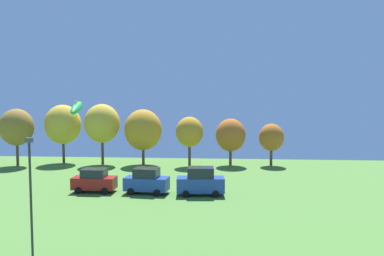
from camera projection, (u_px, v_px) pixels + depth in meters
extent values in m
ellipsoid|color=green|center=(76.00, 108.00, 24.31)|extent=(0.80, 2.39, 1.06)
cube|color=yellow|center=(76.00, 106.00, 24.30)|extent=(0.10, 0.21, 0.63)
cylinder|color=yellow|center=(77.00, 120.00, 24.36)|extent=(0.07, 0.13, 0.57)
cube|color=maroon|center=(94.00, 183.00, 38.86)|extent=(4.10, 1.87, 1.13)
cube|color=#1E232D|center=(94.00, 173.00, 38.78)|extent=(2.26, 1.70, 0.79)
cylinder|color=black|center=(104.00, 191.00, 37.89)|extent=(0.64, 0.23, 0.64)
cylinder|color=black|center=(110.00, 187.00, 39.69)|extent=(0.64, 0.23, 0.64)
cylinder|color=black|center=(78.00, 191.00, 38.11)|extent=(0.64, 0.23, 0.64)
cylinder|color=black|center=(85.00, 186.00, 39.91)|extent=(0.64, 0.23, 0.64)
cube|color=#234299|center=(147.00, 184.00, 38.28)|extent=(4.27, 2.29, 1.23)
cube|color=#1E232D|center=(147.00, 173.00, 38.20)|extent=(2.43, 1.94, 0.86)
cylinder|color=black|center=(157.00, 193.00, 37.19)|extent=(0.66, 0.29, 0.64)
cylinder|color=black|center=(162.00, 188.00, 38.99)|extent=(0.66, 0.29, 0.64)
cylinder|color=black|center=(131.00, 192.00, 37.66)|extent=(0.66, 0.29, 0.64)
cylinder|color=black|center=(137.00, 187.00, 39.47)|extent=(0.66, 0.29, 0.64)
cube|color=#234299|center=(201.00, 185.00, 37.58)|extent=(4.50, 2.12, 1.35)
cube|color=#1E232D|center=(201.00, 172.00, 37.49)|extent=(2.52, 1.83, 0.95)
cylinder|color=black|center=(216.00, 194.00, 36.73)|extent=(0.65, 0.27, 0.64)
cylinder|color=black|center=(215.00, 190.00, 38.53)|extent=(0.65, 0.27, 0.64)
cylinder|color=black|center=(186.00, 194.00, 36.74)|extent=(0.65, 0.27, 0.64)
cylinder|color=black|center=(186.00, 189.00, 38.54)|extent=(0.65, 0.27, 0.64)
cylinder|color=#2D2D33|center=(31.00, 210.00, 20.42)|extent=(0.12, 0.12, 6.89)
cube|color=#4C4C51|center=(29.00, 140.00, 20.13)|extent=(0.36, 0.20, 0.24)
cylinder|color=brown|center=(17.00, 153.00, 53.33)|extent=(0.36, 0.36, 3.46)
ellipsoid|color=olive|center=(17.00, 127.00, 53.06)|extent=(4.38, 4.38, 4.82)
cylinder|color=brown|center=(64.00, 150.00, 55.49)|extent=(0.36, 0.36, 3.48)
ellipsoid|color=gold|center=(63.00, 124.00, 55.21)|extent=(4.87, 4.87, 5.36)
cylinder|color=brown|center=(103.00, 151.00, 54.34)|extent=(0.36, 0.36, 3.76)
ellipsoid|color=gold|center=(102.00, 123.00, 54.05)|extent=(4.70, 4.70, 5.17)
cylinder|color=brown|center=(143.00, 154.00, 54.07)|extent=(0.36, 0.36, 2.84)
ellipsoid|color=gold|center=(143.00, 130.00, 53.81)|extent=(4.95, 4.95, 5.44)
cylinder|color=brown|center=(190.00, 154.00, 53.04)|extent=(0.36, 0.36, 3.17)
ellipsoid|color=gold|center=(189.00, 132.00, 52.81)|extent=(3.58, 3.58, 3.93)
cylinder|color=brown|center=(230.00, 156.00, 53.55)|extent=(0.36, 0.36, 2.58)
ellipsoid|color=#BC6623|center=(231.00, 135.00, 53.33)|extent=(3.93, 3.93, 4.32)
cylinder|color=brown|center=(271.00, 156.00, 53.47)|extent=(0.36, 0.36, 2.53)
ellipsoid|color=#BC6623|center=(271.00, 137.00, 53.27)|extent=(3.26, 3.26, 3.59)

